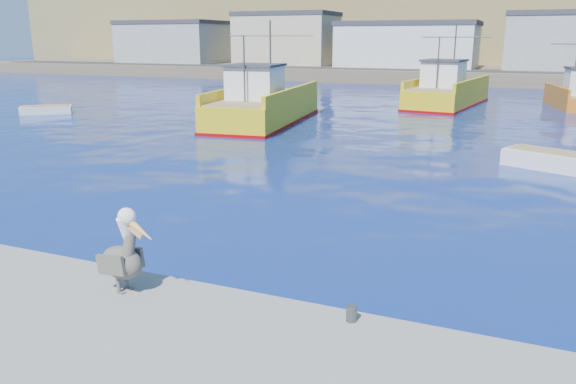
% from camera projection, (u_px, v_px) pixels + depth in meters
% --- Properties ---
extents(ground, '(260.00, 260.00, 0.00)m').
position_uv_depth(ground, '(277.00, 258.00, 14.53)').
color(ground, '#070F57').
rests_on(ground, ground).
extents(dock_bollards, '(36.20, 0.20, 0.30)m').
position_uv_depth(dock_bollards, '(235.00, 291.00, 11.11)').
color(dock_bollards, '#4C4C4C').
rests_on(dock_bollards, dock).
extents(far_shore, '(200.00, 81.00, 24.00)m').
position_uv_depth(far_shore, '(503.00, 20.00, 109.24)').
color(far_shore, brown).
rests_on(far_shore, ground).
extents(trawler_yellow_a, '(5.99, 13.39, 6.73)m').
position_uv_depth(trawler_yellow_a, '(264.00, 106.00, 37.45)').
color(trawler_yellow_a, gold).
rests_on(trawler_yellow_a, ground).
extents(trawler_yellow_b, '(5.99, 12.84, 6.65)m').
position_uv_depth(trawler_yellow_b, '(447.00, 93.00, 46.93)').
color(trawler_yellow_b, gold).
rests_on(trawler_yellow_b, ground).
extents(boat_orange, '(4.44, 8.37, 6.03)m').
position_uv_depth(boat_orange, '(576.00, 95.00, 45.45)').
color(boat_orange, orange).
rests_on(boat_orange, ground).
extents(skiff_left, '(3.58, 3.25, 0.78)m').
position_uv_depth(skiff_left, '(46.00, 111.00, 42.08)').
color(skiff_left, silver).
rests_on(skiff_left, ground).
extents(skiff_mid, '(4.75, 3.24, 0.98)m').
position_uv_depth(skiff_mid, '(559.00, 163.00, 24.12)').
color(skiff_mid, silver).
rests_on(skiff_mid, ground).
extents(pelican, '(1.47, 0.70, 1.81)m').
position_uv_depth(pelican, '(123.00, 256.00, 11.26)').
color(pelican, '#595451').
rests_on(pelican, dock).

